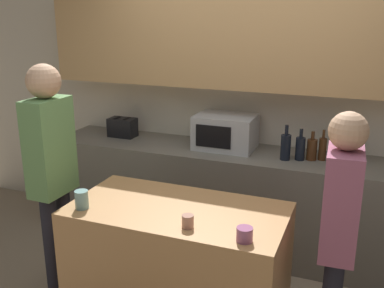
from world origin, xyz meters
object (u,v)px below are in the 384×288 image
at_px(bottle_4, 337,148).
at_px(person_left, 51,165).
at_px(bottle_1, 300,148).
at_px(bottle_5, 347,146).
at_px(cup_0, 188,221).
at_px(toaster, 123,127).
at_px(cup_1, 82,200).
at_px(person_center, 339,225).
at_px(cup_2, 245,234).
at_px(bottle_0, 286,147).
at_px(bottle_2, 312,149).
at_px(microwave, 225,132).
at_px(bottle_3, 322,149).

distance_m(bottle_4, person_left, 2.26).
height_order(bottle_4, person_left, person_left).
distance_m(bottle_1, bottle_5, 0.38).
distance_m(bottle_5, cup_0, 1.75).
xyz_separation_m(toaster, bottle_1, (1.71, -0.09, 0.01)).
relative_size(bottle_4, bottle_5, 0.76).
relative_size(cup_1, person_center, 0.07).
bearing_deg(bottle_1, cup_2, -92.84).
distance_m(cup_1, person_center, 1.54).
xyz_separation_m(bottle_0, person_left, (-1.43, -1.15, 0.03)).
height_order(toaster, cup_1, toaster).
height_order(bottle_1, bottle_2, bottle_1).
bearing_deg(toaster, cup_1, -69.09).
bearing_deg(microwave, person_center, -49.79).
bearing_deg(bottle_4, microwave, -176.50).
bearing_deg(bottle_3, person_left, -143.80).
bearing_deg(person_left, toaster, -171.17).
relative_size(microwave, bottle_5, 1.65).
bearing_deg(microwave, toaster, 179.91).
height_order(bottle_3, cup_2, bottle_3).
relative_size(bottle_3, cup_0, 3.35).
height_order(bottle_0, bottle_5, bottle_5).
bearing_deg(person_left, bottle_0, 130.07).
height_order(bottle_1, bottle_3, bottle_1).
bearing_deg(cup_2, bottle_5, 75.16).
height_order(toaster, bottle_0, bottle_0).
height_order(toaster, bottle_2, bottle_2).
xyz_separation_m(bottle_1, cup_0, (-0.42, -1.43, -0.07)).
bearing_deg(cup_0, person_left, 167.99).
height_order(cup_1, person_center, person_center).
xyz_separation_m(cup_2, person_center, (0.46, 0.30, -0.00)).
relative_size(bottle_0, person_center, 0.18).
xyz_separation_m(microwave, cup_2, (0.60, -1.55, -0.12)).
height_order(bottle_0, bottle_3, bottle_0).
xyz_separation_m(cup_1, person_center, (1.52, 0.27, -0.02)).
bearing_deg(toaster, cup_0, -49.56).
bearing_deg(person_center, cup_1, 97.24).
bearing_deg(bottle_1, cup_1, -128.29).
distance_m(bottle_0, person_center, 1.23).
relative_size(toaster, bottle_5, 0.82).
distance_m(toaster, bottle_3, 1.88).
relative_size(toaster, cup_2, 2.90).
distance_m(bottle_1, bottle_2, 0.10).
relative_size(bottle_1, bottle_3, 1.02).
bearing_deg(cup_2, bottle_3, 80.94).
bearing_deg(person_center, bottle_4, 1.93).
height_order(bottle_2, person_left, person_left).
relative_size(bottle_5, cup_1, 2.70).
bearing_deg(bottle_3, bottle_5, 22.91).
distance_m(cup_1, cup_2, 1.06).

